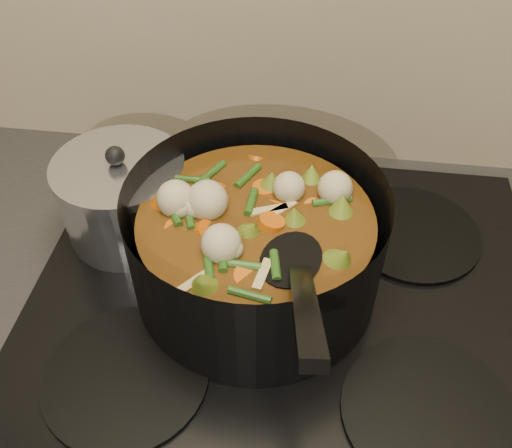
# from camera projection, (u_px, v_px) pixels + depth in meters

# --- Properties ---
(stovetop) EXTENTS (0.62, 0.54, 0.03)m
(stovetop) POSITION_uv_depth(u_px,v_px,m) (285.00, 302.00, 0.70)
(stovetop) COLOR black
(stovetop) RESTS_ON counter
(stockpot) EXTENTS (0.32, 0.40, 0.22)m
(stockpot) POSITION_uv_depth(u_px,v_px,m) (256.00, 245.00, 0.66)
(stockpot) COLOR black
(stockpot) RESTS_ON stovetop
(saucepan) EXTENTS (0.17, 0.17, 0.14)m
(saucepan) POSITION_uv_depth(u_px,v_px,m) (124.00, 197.00, 0.74)
(saucepan) COLOR silver
(saucepan) RESTS_ON stovetop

